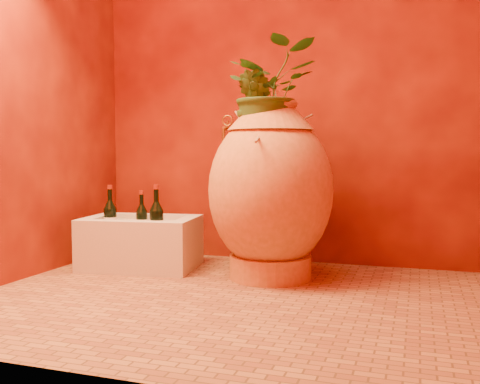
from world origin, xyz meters
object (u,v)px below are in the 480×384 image
(amphora, at_px, (270,190))
(wine_bottle_b, at_px, (157,223))
(wine_bottle_c, at_px, (142,222))
(wall_tap, at_px, (227,127))
(stone_basin, at_px, (141,244))
(wine_bottle_a, at_px, (110,220))

(amphora, bearing_deg, wine_bottle_b, -172.82)
(wine_bottle_c, xyz_separation_m, wall_tap, (0.43, 0.37, 0.60))
(stone_basin, bearing_deg, wall_tap, 45.27)
(stone_basin, relative_size, wine_bottle_b, 2.10)
(stone_basin, height_order, wine_bottle_b, wine_bottle_b)
(stone_basin, relative_size, wall_tap, 4.12)
(wine_bottle_a, distance_m, wine_bottle_c, 0.20)
(wine_bottle_b, distance_m, wall_tap, 0.82)
(wine_bottle_a, height_order, wall_tap, wall_tap)
(stone_basin, relative_size, wine_bottle_c, 2.43)
(wine_bottle_a, relative_size, wine_bottle_b, 0.96)
(wine_bottle_c, bearing_deg, stone_basin, -69.42)
(amphora, relative_size, wine_bottle_c, 3.34)
(wall_tap, bearing_deg, amphora, -45.96)
(wine_bottle_a, bearing_deg, wall_tap, 35.28)
(wall_tap, bearing_deg, wine_bottle_a, -144.72)
(amphora, relative_size, stone_basin, 1.38)
(wall_tap, bearing_deg, wine_bottle_b, -116.19)
(wine_bottle_a, xyz_separation_m, wall_tap, (0.62, 0.44, 0.59))
(amphora, distance_m, wine_bottle_c, 0.88)
(wine_bottle_a, relative_size, wall_tap, 1.89)
(wine_bottle_c, distance_m, wall_tap, 0.83)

